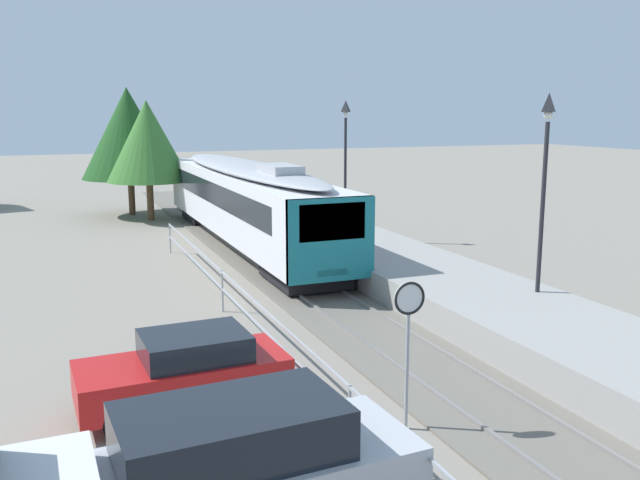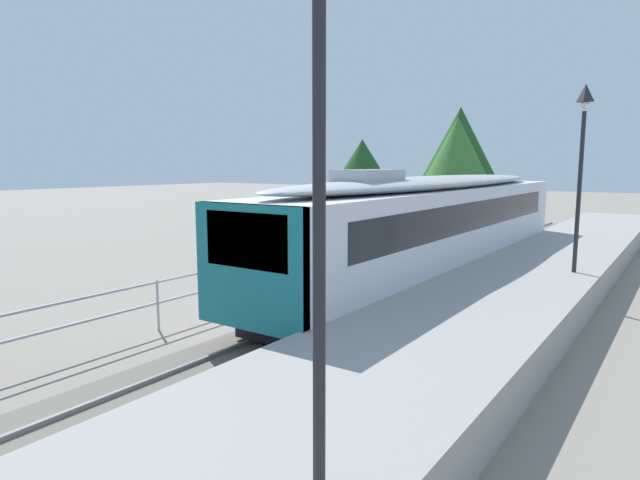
# 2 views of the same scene
# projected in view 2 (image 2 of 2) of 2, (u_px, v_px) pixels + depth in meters

# --- Properties ---
(ground_plane) EXTENTS (160.00, 160.00, 0.00)m
(ground_plane) POSITION_uv_depth(u_px,v_px,m) (198.00, 323.00, 13.84)
(ground_plane) COLOR gray
(track_rails) EXTENTS (3.20, 60.00, 0.14)m
(track_rails) POSITION_uv_depth(u_px,v_px,m) (291.00, 343.00, 12.14)
(track_rails) COLOR #6B665B
(track_rails) RESTS_ON ground
(commuter_train) EXTENTS (2.82, 19.39, 3.74)m
(commuter_train) POSITION_uv_depth(u_px,v_px,m) (437.00, 220.00, 18.49)
(commuter_train) COLOR silver
(commuter_train) RESTS_ON track_rails
(station_platform) EXTENTS (3.90, 60.00, 0.90)m
(station_platform) POSITION_uv_depth(u_px,v_px,m) (426.00, 354.00, 10.25)
(station_platform) COLOR #999691
(station_platform) RESTS_ON ground
(platform_lamp_mid_platform) EXTENTS (0.34, 0.34, 5.35)m
(platform_lamp_mid_platform) POSITION_uv_depth(u_px,v_px,m) (319.00, 93.00, 4.68)
(platform_lamp_mid_platform) COLOR #232328
(platform_lamp_mid_platform) RESTS_ON station_platform
(platform_lamp_far_end) EXTENTS (0.34, 0.34, 5.35)m
(platform_lamp_far_end) POSITION_uv_depth(u_px,v_px,m) (582.00, 143.00, 15.27)
(platform_lamp_far_end) COLOR #232328
(platform_lamp_far_end) RESTS_ON station_platform
(tree_behind_carpark) EXTENTS (4.91, 4.91, 5.90)m
(tree_behind_carpark) POSITION_uv_depth(u_px,v_px,m) (362.00, 165.00, 40.30)
(tree_behind_carpark) COLOR brown
(tree_behind_carpark) RESTS_ON ground
(tree_behind_station_far) EXTENTS (4.41, 4.41, 6.38)m
(tree_behind_station_far) POSITION_uv_depth(u_px,v_px,m) (457.00, 160.00, 27.13)
(tree_behind_station_far) COLOR brown
(tree_behind_station_far) RESTS_ON ground
(tree_distant_left) EXTENTS (5.24, 5.24, 7.10)m
(tree_distant_left) POSITION_uv_depth(u_px,v_px,m) (459.00, 154.00, 29.33)
(tree_distant_left) COLOR brown
(tree_distant_left) RESTS_ON ground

